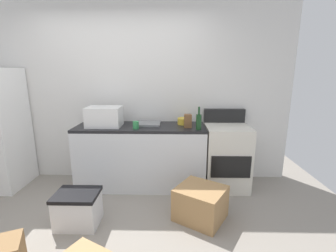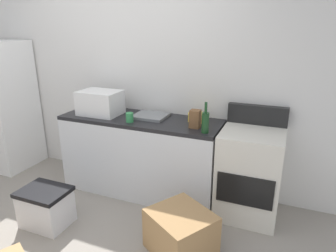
# 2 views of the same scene
# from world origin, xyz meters

# --- Properties ---
(ground_plane) EXTENTS (6.00, 6.00, 0.00)m
(ground_plane) POSITION_xyz_m (0.00, 0.00, 0.00)
(ground_plane) COLOR gray
(wall_back) EXTENTS (5.00, 0.10, 2.60)m
(wall_back) POSITION_xyz_m (0.00, 1.55, 1.30)
(wall_back) COLOR silver
(wall_back) RESTS_ON ground_plane
(kitchen_counter) EXTENTS (1.80, 0.60, 0.90)m
(kitchen_counter) POSITION_xyz_m (0.30, 1.20, 0.45)
(kitchen_counter) COLOR silver
(kitchen_counter) RESTS_ON ground_plane
(refrigerator) EXTENTS (0.68, 0.66, 1.69)m
(refrigerator) POSITION_xyz_m (-1.75, 1.15, 0.85)
(refrigerator) COLOR white
(refrigerator) RESTS_ON ground_plane
(stove_oven) EXTENTS (0.60, 0.61, 1.10)m
(stove_oven) POSITION_xyz_m (1.52, 1.21, 0.47)
(stove_oven) COLOR silver
(stove_oven) RESTS_ON ground_plane
(microwave) EXTENTS (0.46, 0.34, 0.27)m
(microwave) POSITION_xyz_m (-0.19, 1.17, 1.04)
(microwave) COLOR white
(microwave) RESTS_ON kitchen_counter
(sink_basin) EXTENTS (0.36, 0.32, 0.03)m
(sink_basin) POSITION_xyz_m (0.39, 1.27, 0.92)
(sink_basin) COLOR slate
(sink_basin) RESTS_ON kitchen_counter
(wine_bottle) EXTENTS (0.07, 0.07, 0.30)m
(wine_bottle) POSITION_xyz_m (1.09, 1.00, 1.01)
(wine_bottle) COLOR #193F1E
(wine_bottle) RESTS_ON kitchen_counter
(coffee_mug) EXTENTS (0.08, 0.08, 0.10)m
(coffee_mug) POSITION_xyz_m (0.26, 1.03, 0.95)
(coffee_mug) COLOR #338C4C
(coffee_mug) RESTS_ON kitchen_counter
(knife_block) EXTENTS (0.10, 0.10, 0.18)m
(knife_block) POSITION_xyz_m (0.96, 1.11, 0.99)
(knife_block) COLOR brown
(knife_block) RESTS_ON kitchen_counter
(mixing_bowl) EXTENTS (0.19, 0.19, 0.09)m
(mixing_bowl) POSITION_xyz_m (0.92, 1.31, 0.95)
(mixing_bowl) COLOR gold
(mixing_bowl) RESTS_ON kitchen_counter
(cardboard_box_small) EXTENTS (0.67, 0.66, 0.38)m
(cardboard_box_small) POSITION_xyz_m (1.07, 0.40, 0.19)
(cardboard_box_small) COLOR #A37A4C
(cardboard_box_small) RESTS_ON ground_plane
(storage_bin) EXTENTS (0.46, 0.36, 0.38)m
(storage_bin) POSITION_xyz_m (-0.27, 0.26, 0.19)
(storage_bin) COLOR silver
(storage_bin) RESTS_ON ground_plane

